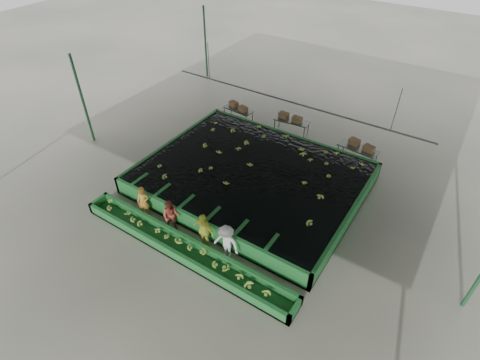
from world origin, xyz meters
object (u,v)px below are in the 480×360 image
Objects in this scene: sorting_trough at (183,249)px; worker_a at (143,202)px; packing_table_right at (357,155)px; box_stack_right at (361,148)px; packing_table_left at (238,115)px; worker_c at (203,230)px; packing_table_mid at (291,127)px; box_stack_left at (238,109)px; worker_d at (226,243)px; flotation_tank at (251,178)px; box_stack_mid at (290,120)px; worker_b at (171,216)px.

sorting_trough is 6.70× the size of worker_a.
box_stack_right is at bearing 33.61° from packing_table_right.
worker_c is at bearing -64.22° from packing_table_left.
box_stack_left reaches higher than packing_table_mid.
worker_d is at bearing -102.76° from packing_table_right.
worker_c is 0.85× the size of packing_table_mid.
packing_table_right is (6.42, 8.93, -0.28)m from worker_a.
flotation_tank is 6.29m from box_stack_left.
packing_table_left is 3.34m from box_stack_mid.
box_stack_left is at bearing -172.64° from packing_table_mid.
flotation_tank is 7.19× the size of box_stack_right.
worker_a is at bearing 164.36° from sorting_trough.
box_stack_mid reaches higher than packing_table_mid.
box_stack_mid is 4.40m from box_stack_right.
packing_table_left is at bearing 118.43° from worker_d.
flotation_tank is 5.35m from box_stack_mid.
packing_table_mid is at bearing 7.79° from packing_table_left.
sorting_trough is 7.15× the size of box_stack_mid.
worker_c is at bearing 177.32° from worker_d.
flotation_tank is 6.03× the size of worker_d.
box_stack_left is (-1.12, 9.15, 0.10)m from worker_a.
worker_b is 0.81× the size of packing_table_left.
flotation_tank is at bearing -83.71° from packing_table_mid.
worker_c is 10.15m from packing_table_left.
packing_table_mid is 4.32m from box_stack_right.
worker_d is 9.83m from packing_table_mid.
box_stack_right reaches higher than sorting_trough.
sorting_trough is at bearing -86.18° from box_stack_mid.
packing_table_left is at bearing 179.05° from box_stack_right.
flotation_tank reaches higher than sorting_trough.
worker_c is 9.56m from box_stack_right.
worker_a is at bearing -103.34° from packing_table_mid.
sorting_trough is at bearing -68.21° from box_stack_left.
worker_c is 1.23× the size of box_stack_mid.
box_stack_mid is at bearing 172.47° from box_stack_right.
box_stack_mid is at bearing 62.32° from worker_b.
worker_d reaches higher than packing_table_left.
box_stack_mid is at bearing 7.84° from packing_table_left.
worker_b is 10.27m from box_stack_right.
worker_b is at bearing -94.12° from packing_table_mid.
worker_c is 1.04× the size of worker_d.
packing_table_right is 1.46× the size of box_stack_mid.
packing_table_right is at bearing 74.56° from worker_d.
sorting_trough is 7.29× the size of box_stack_left.
packing_table_left reaches higher than sorting_trough.
worker_a is (-2.86, 0.80, 0.50)m from sorting_trough.
worker_d reaches higher than box_stack_left.
box_stack_mid is (-1.14, 9.58, 0.06)m from worker_c.
packing_table_right is 1.47× the size of box_stack_right.
worker_c is at bearing -83.89° from packing_table_mid.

